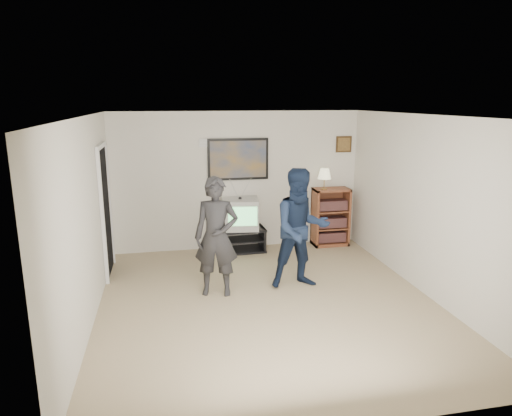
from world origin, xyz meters
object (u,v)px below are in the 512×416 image
object	(u,v)px
person_tall	(216,237)
media_stand	(241,240)
bookshelf	(331,217)
crt_television	(240,214)
person_short	(301,229)

from	to	relation	value
person_tall	media_stand	bearing A→B (deg)	83.33
media_stand	bookshelf	distance (m)	1.76
media_stand	bookshelf	xyz separation A→B (m)	(1.73, 0.05, 0.33)
crt_television	person_short	xyz separation A→B (m)	(0.60, -1.74, 0.18)
media_stand	person_short	world-z (taller)	person_short
crt_television	person_tall	size ratio (longest dim) A/B	0.38
media_stand	person_short	xyz separation A→B (m)	(0.59, -1.74, 0.66)
person_tall	person_short	distance (m)	1.23
crt_television	person_short	bearing A→B (deg)	-63.05
crt_television	media_stand	bearing A→B (deg)	7.91
bookshelf	person_short	world-z (taller)	person_short
media_stand	bookshelf	world-z (taller)	bookshelf
media_stand	person_tall	xyz separation A→B (m)	(-0.63, -1.77, 0.63)
bookshelf	person_tall	xyz separation A→B (m)	(-2.36, -1.82, 0.30)
media_stand	crt_television	world-z (taller)	crt_television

